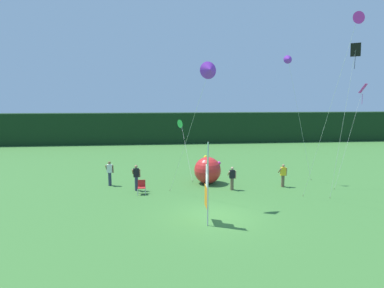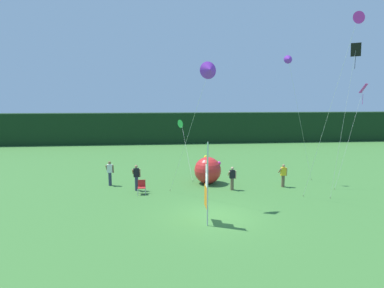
# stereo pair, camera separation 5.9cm
# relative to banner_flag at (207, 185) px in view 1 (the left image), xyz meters

# --- Properties ---
(ground_plane) EXTENTS (120.00, 120.00, 0.00)m
(ground_plane) POSITION_rel_banner_flag_xyz_m (0.56, 0.91, -1.95)
(ground_plane) COLOR #3D7533
(distant_treeline) EXTENTS (80.00, 2.40, 4.12)m
(distant_treeline) POSITION_rel_banner_flag_xyz_m (0.56, 29.60, 0.10)
(distant_treeline) COLOR black
(distant_treeline) RESTS_ON ground
(banner_flag) EXTENTS (0.06, 1.03, 4.08)m
(banner_flag) POSITION_rel_banner_flag_xyz_m (0.00, 0.00, 0.00)
(banner_flag) COLOR #B7B7BC
(banner_flag) RESTS_ON ground
(person_near_banner) EXTENTS (0.55, 0.48, 1.73)m
(person_near_banner) POSITION_rel_banner_flag_xyz_m (-3.78, 6.22, -1.03)
(person_near_banner) COLOR #2D334C
(person_near_banner) RESTS_ON ground
(person_mid_field) EXTENTS (0.55, 0.48, 1.57)m
(person_mid_field) POSITION_rel_banner_flag_xyz_m (2.57, 5.72, -1.12)
(person_mid_field) COLOR brown
(person_mid_field) RESTS_ON ground
(person_far_left) EXTENTS (0.55, 0.48, 1.73)m
(person_far_left) POSITION_rel_banner_flag_xyz_m (-5.71, 7.70, -1.03)
(person_far_left) COLOR #2D334C
(person_far_left) RESTS_ON ground
(person_far_right) EXTENTS (0.55, 0.48, 1.59)m
(person_far_right) POSITION_rel_banner_flag_xyz_m (6.24, 6.10, -1.11)
(person_far_right) COLOR brown
(person_far_right) RESTS_ON ground
(inflatable_balloon) EXTENTS (1.92, 1.96, 2.00)m
(inflatable_balloon) POSITION_rel_banner_flag_xyz_m (1.20, 7.57, -0.99)
(inflatable_balloon) COLOR red
(inflatable_balloon) RESTS_ON ground
(folding_chair) EXTENTS (0.51, 0.51, 0.89)m
(folding_chair) POSITION_rel_banner_flag_xyz_m (-3.40, 5.43, -1.44)
(folding_chair) COLOR #BCBCC1
(folding_chair) RESTS_ON ground
(kite_purple_delta_0) EXTENTS (2.57, 3.64, 8.09)m
(kite_purple_delta_0) POSITION_rel_banner_flag_xyz_m (0.47, 2.58, 5.63)
(kite_purple_delta_0) COLOR brown
(kite_purple_delta_0) RESTS_ON ground
(kite_purple_delta_1) EXTENTS (2.54, 0.33, 9.12)m
(kite_purple_delta_1) POSITION_rel_banner_flag_xyz_m (6.91, 7.61, 6.78)
(kite_purple_delta_1) COLOR brown
(kite_purple_delta_1) RESTS_ON ground
(kite_magenta_delta_2) EXTENTS (1.40, 3.02, 10.41)m
(kite_magenta_delta_2) POSITION_rel_banner_flag_xyz_m (7.74, 0.98, 8.04)
(kite_magenta_delta_2) COLOR brown
(kite_magenta_delta_2) RESTS_ON ground
(kite_black_diamond_3) EXTENTS (1.34, 0.51, 9.26)m
(kite_black_diamond_3) POSITION_rel_banner_flag_xyz_m (9.11, 3.25, 6.28)
(kite_black_diamond_3) COLOR brown
(kite_black_diamond_3) RESTS_ON ground
(kite_green_delta_4) EXTENTS (0.88, 4.26, 4.36)m
(kite_green_delta_4) POSITION_rel_banner_flag_xyz_m (-0.36, 12.03, 2.03)
(kite_green_delta_4) COLOR brown
(kite_green_delta_4) RESTS_ON ground
(kite_magenta_diamond_5) EXTENTS (2.39, 1.09, 7.07)m
(kite_magenta_diamond_5) POSITION_rel_banner_flag_xyz_m (11.39, 5.83, 4.34)
(kite_magenta_diamond_5) COLOR brown
(kite_magenta_diamond_5) RESTS_ON ground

